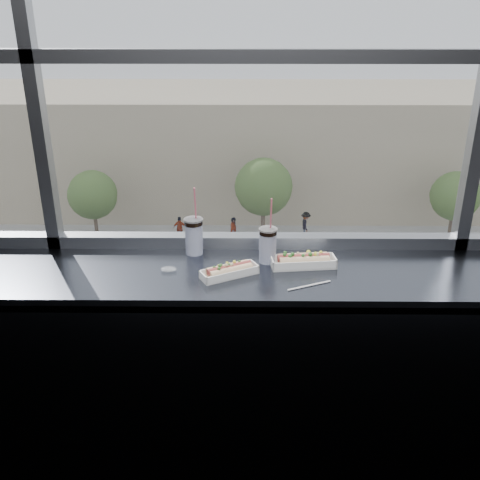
{
  "coord_description": "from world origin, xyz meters",
  "views": [
    {
      "loc": [
        -0.06,
        -0.94,
        2.17
      ],
      "look_at": [
        -0.08,
        1.23,
        1.25
      ],
      "focal_mm": 40.0,
      "sensor_mm": 36.0,
      "label": 1
    }
  ],
  "objects_px": {
    "car_near_d": "(467,337)",
    "pedestrian_b": "(233,229)",
    "hotdog_tray_left": "(229,271)",
    "pedestrian_c": "(306,222)",
    "car_far_b": "(262,255)",
    "loose_straw": "(309,286)",
    "pedestrian_a": "(180,226)",
    "wrapper": "(169,269)",
    "car_far_a": "(96,252)",
    "tree_left": "(93,195)",
    "tree_center": "(264,187)",
    "car_far_c": "(463,253)",
    "car_near_c": "(229,334)",
    "soda_cup_left": "(194,234)",
    "tree_right": "(455,196)",
    "soda_cup_right": "(268,243)",
    "hotdog_tray_right": "(303,260)"
  },
  "relations": [
    {
      "from": "car_near_d",
      "to": "pedestrian_b",
      "type": "bearing_deg",
      "value": 37.5
    },
    {
      "from": "hotdog_tray_left",
      "to": "pedestrian_c",
      "type": "relative_size",
      "value": 0.13
    },
    {
      "from": "car_far_b",
      "to": "pedestrian_c",
      "type": "xyz_separation_m",
      "value": [
        2.88,
        5.06,
        -0.01
      ]
    },
    {
      "from": "loose_straw",
      "to": "pedestrian_a",
      "type": "distance_m",
      "value": 31.28
    },
    {
      "from": "wrapper",
      "to": "car_far_a",
      "type": "distance_m",
      "value": 27.73
    },
    {
      "from": "tree_left",
      "to": "tree_center",
      "type": "relative_size",
      "value": 0.86
    },
    {
      "from": "loose_straw",
      "to": "tree_center",
      "type": "height_order",
      "value": "loose_straw"
    },
    {
      "from": "hotdog_tray_left",
      "to": "car_far_c",
      "type": "bearing_deg",
      "value": 36.05
    },
    {
      "from": "pedestrian_b",
      "to": "pedestrian_a",
      "type": "distance_m",
      "value": 3.5
    },
    {
      "from": "pedestrian_a",
      "to": "car_far_a",
      "type": "bearing_deg",
      "value": 47.79
    },
    {
      "from": "loose_straw",
      "to": "pedestrian_b",
      "type": "relative_size",
      "value": 0.09
    },
    {
      "from": "wrapper",
      "to": "car_near_c",
      "type": "distance_m",
      "value": 19.6
    },
    {
      "from": "car_far_a",
      "to": "pedestrian_c",
      "type": "height_order",
      "value": "car_far_a"
    },
    {
      "from": "wrapper",
      "to": "car_far_b",
      "type": "distance_m",
      "value": 26.72
    },
    {
      "from": "wrapper",
      "to": "car_far_a",
      "type": "relative_size",
      "value": 0.01
    },
    {
      "from": "car_near_d",
      "to": "pedestrian_a",
      "type": "distance_m",
      "value": 18.07
    },
    {
      "from": "wrapper",
      "to": "car_near_d",
      "type": "height_order",
      "value": "wrapper"
    },
    {
      "from": "car_far_c",
      "to": "wrapper",
      "type": "bearing_deg",
      "value": 150.46
    },
    {
      "from": "pedestrian_b",
      "to": "pedestrian_c",
      "type": "distance_m",
      "value": 4.79
    },
    {
      "from": "car_near_d",
      "to": "pedestrian_c",
      "type": "relative_size",
      "value": 3.13
    },
    {
      "from": "pedestrian_a",
      "to": "pedestrian_c",
      "type": "relative_size",
      "value": 0.92
    },
    {
      "from": "loose_straw",
      "to": "tree_center",
      "type": "distance_m",
      "value": 29.66
    },
    {
      "from": "soda_cup_left",
      "to": "loose_straw",
      "type": "bearing_deg",
      "value": -33.02
    },
    {
      "from": "car_far_b",
      "to": "car_far_c",
      "type": "bearing_deg",
      "value": -92.84
    },
    {
      "from": "car_far_c",
      "to": "pedestrian_b",
      "type": "xyz_separation_m",
      "value": [
        -12.53,
        3.54,
        -0.05
      ]
    },
    {
      "from": "tree_center",
      "to": "tree_right",
      "type": "height_order",
      "value": "tree_center"
    },
    {
      "from": "soda_cup_right",
      "to": "tree_center",
      "type": "height_order",
      "value": "soda_cup_right"
    },
    {
      "from": "car_near_c",
      "to": "pedestrian_c",
      "type": "xyz_separation_m",
      "value": [
        4.46,
        13.06,
        -0.17
      ]
    },
    {
      "from": "soda_cup_left",
      "to": "car_far_c",
      "type": "height_order",
      "value": "soda_cup_left"
    },
    {
      "from": "soda_cup_left",
      "to": "car_far_a",
      "type": "relative_size",
      "value": 0.05
    },
    {
      "from": "hotdog_tray_right",
      "to": "wrapper",
      "type": "xyz_separation_m",
      "value": [
        -0.61,
        -0.06,
        -0.02
      ]
    },
    {
      "from": "car_far_a",
      "to": "pedestrian_a",
      "type": "height_order",
      "value": "car_far_a"
    },
    {
      "from": "pedestrian_c",
      "to": "tree_right",
      "type": "height_order",
      "value": "tree_right"
    },
    {
      "from": "car_far_a",
      "to": "car_far_c",
      "type": "height_order",
      "value": "car_far_a"
    },
    {
      "from": "soda_cup_right",
      "to": "tree_left",
      "type": "relative_size",
      "value": 0.07
    },
    {
      "from": "soda_cup_right",
      "to": "car_near_c",
      "type": "xyz_separation_m",
      "value": [
        -0.72,
        16.18,
        -10.98
      ]
    },
    {
      "from": "tree_left",
      "to": "car_near_d",
      "type": "bearing_deg",
      "value": -33.46
    },
    {
      "from": "soda_cup_right",
      "to": "hotdog_tray_right",
      "type": "bearing_deg",
      "value": -16.63
    },
    {
      "from": "car_far_a",
      "to": "car_near_c",
      "type": "relative_size",
      "value": 1.01
    },
    {
      "from": "pedestrian_c",
      "to": "tree_center",
      "type": "height_order",
      "value": "tree_center"
    },
    {
      "from": "loose_straw",
      "to": "tree_center",
      "type": "xyz_separation_m",
      "value": [
        0.82,
        28.42,
        -8.43
      ]
    },
    {
      "from": "soda_cup_left",
      "to": "tree_center",
      "type": "relative_size",
      "value": 0.06
    },
    {
      "from": "hotdog_tray_left",
      "to": "car_far_c",
      "type": "relative_size",
      "value": 0.04
    },
    {
      "from": "car_near_c",
      "to": "pedestrian_b",
      "type": "distance_m",
      "value": 11.54
    },
    {
      "from": "soda_cup_left",
      "to": "tree_center",
      "type": "bearing_deg",
      "value": 87.26
    },
    {
      "from": "car_far_b",
      "to": "tree_right",
      "type": "height_order",
      "value": "tree_right"
    },
    {
      "from": "car_far_b",
      "to": "pedestrian_b",
      "type": "distance_m",
      "value": 3.91
    },
    {
      "from": "hotdog_tray_right",
      "to": "pedestrian_a",
      "type": "distance_m",
      "value": 31.11
    },
    {
      "from": "car_far_a",
      "to": "car_near_d",
      "type": "xyz_separation_m",
      "value": [
        17.14,
        -8.0,
        -0.12
      ]
    },
    {
      "from": "car_far_c",
      "to": "tree_center",
      "type": "relative_size",
      "value": 1.27
    }
  ]
}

